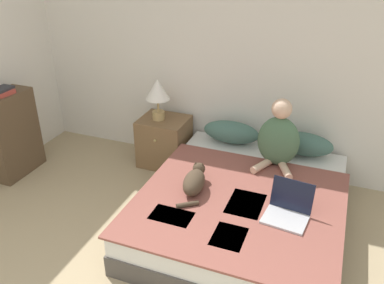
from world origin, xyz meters
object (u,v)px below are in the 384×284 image
(pillow_far, at_px, (302,144))
(bookshelf, at_px, (11,134))
(bed, at_px, (243,208))
(cat_tabby, at_px, (195,181))
(laptop_open, at_px, (288,211))
(book_stack_top, at_px, (2,91))
(nightstand, at_px, (164,141))
(table_lamp, at_px, (158,92))
(person_sitting, at_px, (278,139))
(pillow_near, at_px, (231,132))

(pillow_far, xyz_separation_m, bookshelf, (-2.94, -0.83, -0.04))
(bed, relative_size, cat_tabby, 3.69)
(laptop_open, distance_m, book_stack_top, 3.02)
(bookshelf, bearing_deg, bed, -0.26)
(nightstand, relative_size, table_lamp, 1.21)
(cat_tabby, xyz_separation_m, book_stack_top, (-2.16, 0.17, 0.47))
(pillow_far, relative_size, person_sitting, 0.90)
(bookshelf, bearing_deg, book_stack_top, -27.75)
(person_sitting, distance_m, laptop_open, 0.85)
(pillow_far, distance_m, table_lamp, 1.59)
(bed, xyz_separation_m, nightstand, (-1.13, 0.77, 0.09))
(person_sitting, relative_size, nightstand, 1.22)
(pillow_near, height_order, nightstand, pillow_near)
(person_sitting, relative_size, bookshelf, 0.74)
(book_stack_top, bearing_deg, pillow_far, 15.90)
(bed, distance_m, bookshelf, 2.58)
(table_lamp, height_order, bookshelf, table_lamp)
(pillow_near, bearing_deg, bed, -66.27)
(nightstand, relative_size, book_stack_top, 2.34)
(bed, bearing_deg, pillow_far, 66.25)
(cat_tabby, bearing_deg, book_stack_top, 78.06)
(nightstand, bearing_deg, person_sitting, -10.21)
(pillow_far, distance_m, book_stack_top, 3.08)
(pillow_far, relative_size, table_lamp, 1.32)
(pillow_near, bearing_deg, table_lamp, -173.67)
(book_stack_top, bearing_deg, laptop_open, -4.76)
(nightstand, bearing_deg, book_stack_top, -151.88)
(nightstand, xyz_separation_m, table_lamp, (-0.05, -0.02, 0.59))
(bed, relative_size, laptop_open, 5.45)
(pillow_near, distance_m, nightstand, 0.79)
(cat_tabby, distance_m, nightstand, 1.20)
(pillow_far, relative_size, cat_tabby, 1.11)
(table_lamp, distance_m, book_stack_top, 1.57)
(bed, bearing_deg, nightstand, 145.47)
(bed, distance_m, cat_tabby, 0.52)
(bed, relative_size, table_lamp, 4.38)
(cat_tabby, height_order, bookshelf, bookshelf)
(pillow_far, relative_size, nightstand, 1.09)
(pillow_near, distance_m, laptop_open, 1.33)
(table_lamp, relative_size, book_stack_top, 1.93)
(bed, xyz_separation_m, pillow_far, (0.37, 0.84, 0.31))
(bed, height_order, pillow_far, pillow_far)
(pillow_far, bearing_deg, laptop_open, -87.98)
(pillow_far, height_order, person_sitting, person_sitting)
(pillow_near, relative_size, bookshelf, 0.66)
(pillow_far, height_order, laptop_open, laptop_open)
(nightstand, bearing_deg, table_lamp, -156.69)
(person_sitting, bearing_deg, laptop_open, -73.07)
(cat_tabby, xyz_separation_m, table_lamp, (-0.77, 0.91, 0.39))
(nightstand, relative_size, bookshelf, 0.60)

